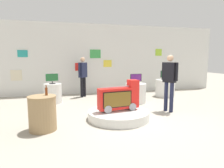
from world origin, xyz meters
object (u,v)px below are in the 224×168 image
(novelty_firetruck_tv, at_px, (119,98))
(tv_on_center_rear, at_px, (52,78))
(main_display_pedestal, at_px, (118,115))
(shopper_browsing_near_truck, at_px, (169,79))
(shopper_browsing_rear, at_px, (83,74))
(tv_on_left_rear, at_px, (136,78))
(tv_on_right_rear, at_px, (166,75))
(side_table_round, at_px, (43,113))
(display_pedestal_right_rear, at_px, (165,88))
(bottle_on_side_table, at_px, (46,91))
(display_pedestal_center_rear, at_px, (53,94))
(display_pedestal_left_rear, at_px, (136,93))

(novelty_firetruck_tv, relative_size, tv_on_center_rear, 2.46)
(main_display_pedestal, relative_size, shopper_browsing_near_truck, 0.95)
(shopper_browsing_rear, bearing_deg, novelty_firetruck_tv, -79.29)
(tv_on_left_rear, bearing_deg, tv_on_center_rear, 167.21)
(tv_on_right_rear, bearing_deg, main_display_pedestal, -138.57)
(tv_on_left_rear, relative_size, shopper_browsing_near_truck, 0.25)
(tv_on_left_rear, height_order, side_table_round, tv_on_left_rear)
(novelty_firetruck_tv, xyz_separation_m, display_pedestal_right_rear, (2.93, 2.61, -0.22))
(shopper_browsing_near_truck, height_order, shopper_browsing_rear, shopper_browsing_near_truck)
(tv_on_center_rear, xyz_separation_m, bottle_on_side_table, (-0.01, -2.78, -0.03))
(side_table_round, bearing_deg, display_pedestal_center_rear, 87.64)
(novelty_firetruck_tv, relative_size, tv_on_left_rear, 2.65)
(bottle_on_side_table, distance_m, shopper_browsing_rear, 3.92)
(novelty_firetruck_tv, height_order, shopper_browsing_near_truck, shopper_browsing_near_truck)
(bottle_on_side_table, bearing_deg, display_pedestal_center_rear, 89.70)
(display_pedestal_right_rear, height_order, side_table_round, side_table_round)
(main_display_pedestal, bearing_deg, tv_on_left_rear, 55.44)
(display_pedestal_left_rear, distance_m, tv_on_right_rear, 2.02)
(tv_on_left_rear, bearing_deg, bottle_on_side_table, -146.09)
(shopper_browsing_near_truck, bearing_deg, tv_on_right_rear, 62.63)
(display_pedestal_left_rear, distance_m, tv_on_center_rear, 3.21)
(main_display_pedestal, xyz_separation_m, tv_on_left_rear, (1.21, 1.76, 0.83))
(side_table_round, relative_size, shopper_browsing_near_truck, 0.46)
(display_pedestal_left_rear, height_order, display_pedestal_center_rear, same)
(shopper_browsing_near_truck, bearing_deg, side_table_round, -169.12)
(novelty_firetruck_tv, relative_size, shopper_browsing_rear, 0.69)
(shopper_browsing_rear, bearing_deg, main_display_pedestal, -79.66)
(tv_on_center_rear, bearing_deg, tv_on_right_rear, 1.73)
(display_pedestal_left_rear, relative_size, tv_on_right_rear, 1.77)
(main_display_pedestal, distance_m, display_pedestal_center_rear, 3.10)
(tv_on_right_rear, bearing_deg, tv_on_center_rear, -178.27)
(tv_on_right_rear, relative_size, shopper_browsing_near_truck, 0.25)
(shopper_browsing_rear, bearing_deg, side_table_round, -109.85)
(side_table_round, distance_m, shopper_browsing_near_truck, 3.88)
(tv_on_center_rear, distance_m, tv_on_right_rear, 4.82)
(tv_on_right_rear, xyz_separation_m, shopper_browsing_near_truck, (-1.17, -2.27, 0.10))
(tv_on_center_rear, xyz_separation_m, shopper_browsing_rear, (1.25, 0.94, 0.06))
(tv_on_left_rear, bearing_deg, shopper_browsing_near_truck, -68.40)
(main_display_pedestal, bearing_deg, display_pedestal_center_rear, 127.17)
(side_table_round, bearing_deg, novelty_firetruck_tv, 10.82)
(display_pedestal_center_rear, bearing_deg, main_display_pedestal, -52.83)
(tv_on_right_rear, bearing_deg, display_pedestal_left_rear, -154.21)
(display_pedestal_center_rear, bearing_deg, display_pedestal_left_rear, -12.78)
(display_pedestal_center_rear, distance_m, bottle_on_side_table, 2.84)
(tv_on_right_rear, distance_m, bottle_on_side_table, 5.65)
(shopper_browsing_rear, bearing_deg, shopper_browsing_near_truck, -51.94)
(novelty_firetruck_tv, bearing_deg, tv_on_center_rear, 127.53)
(main_display_pedestal, bearing_deg, shopper_browsing_rear, 100.34)
(tv_on_left_rear, height_order, shopper_browsing_rear, shopper_browsing_rear)
(novelty_firetruck_tv, xyz_separation_m, tv_on_right_rear, (2.93, 2.61, 0.37))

